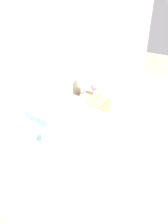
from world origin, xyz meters
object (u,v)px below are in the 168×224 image
(table_lamp, at_px, (84,84))
(flower_vase, at_px, (94,87))
(bed, at_px, (81,172))
(nightstand, at_px, (90,113))

(table_lamp, distance_m, flower_vase, 0.22)
(bed, bearing_deg, nightstand, 30.23)
(bed, xyz_separation_m, flower_vase, (1.28, 0.69, 0.32))
(table_lamp, xyz_separation_m, flower_vase, (0.17, -0.08, -0.11))
(flower_vase, bearing_deg, table_lamp, 155.42)
(nightstand, bearing_deg, table_lamp, 104.47)
(table_lamp, relative_size, flower_vase, 1.62)
(bed, height_order, table_lamp, bed)
(bed, distance_m, nightstand, 1.32)
(flower_vase, bearing_deg, nightstand, -168.24)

